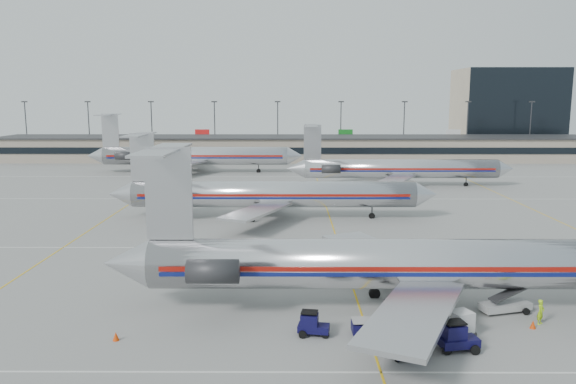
{
  "coord_description": "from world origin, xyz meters",
  "views": [
    {
      "loc": [
        -5.34,
        -48.86,
        15.92
      ],
      "look_at": [
        -5.65,
        19.74,
        4.5
      ],
      "focal_mm": 35.0,
      "sensor_mm": 36.0,
      "label": 1
    }
  ],
  "objects_px": {
    "jet_foreground": "(408,263)",
    "tug_center": "(457,337)",
    "jet_second_row": "(267,194)",
    "uld_container": "(461,324)",
    "belt_loader": "(506,304)"
  },
  "relations": [
    {
      "from": "jet_foreground",
      "to": "uld_container",
      "type": "relative_size",
      "value": 23.26
    },
    {
      "from": "uld_container",
      "to": "jet_foreground",
      "type": "bearing_deg",
      "value": 96.35
    },
    {
      "from": "jet_foreground",
      "to": "belt_loader",
      "type": "xyz_separation_m",
      "value": [
        7.42,
        -0.62,
        -3.0
      ]
    },
    {
      "from": "jet_second_row",
      "to": "uld_container",
      "type": "xyz_separation_m",
      "value": [
        14.7,
        -37.97,
        -2.46
      ]
    },
    {
      "from": "jet_second_row",
      "to": "tug_center",
      "type": "xyz_separation_m",
      "value": [
        13.75,
        -40.26,
        -2.44
      ]
    },
    {
      "from": "jet_foreground",
      "to": "belt_loader",
      "type": "distance_m",
      "value": 8.02
    },
    {
      "from": "uld_container",
      "to": "belt_loader",
      "type": "distance_m",
      "value": 6.44
    },
    {
      "from": "jet_foreground",
      "to": "belt_loader",
      "type": "relative_size",
      "value": 10.22
    },
    {
      "from": "tug_center",
      "to": "jet_second_row",
      "type": "bearing_deg",
      "value": 98.32
    },
    {
      "from": "jet_foreground",
      "to": "tug_center",
      "type": "height_order",
      "value": "jet_foreground"
    },
    {
      "from": "uld_container",
      "to": "jet_second_row",
      "type": "bearing_deg",
      "value": 89.24
    },
    {
      "from": "jet_foreground",
      "to": "uld_container",
      "type": "height_order",
      "value": "jet_foreground"
    },
    {
      "from": "uld_container",
      "to": "belt_loader",
      "type": "xyz_separation_m",
      "value": [
        4.74,
        4.35,
        -0.24
      ]
    },
    {
      "from": "jet_foreground",
      "to": "tug_center",
      "type": "bearing_deg",
      "value": -76.59
    },
    {
      "from": "jet_foreground",
      "to": "tug_center",
      "type": "xyz_separation_m",
      "value": [
        1.73,
        -7.26,
        -2.73
      ]
    }
  ]
}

